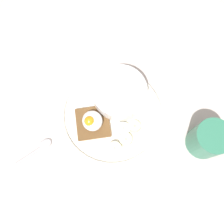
% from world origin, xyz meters
% --- Properties ---
extents(ground_plane, '(1.20, 1.20, 0.02)m').
position_xyz_m(ground_plane, '(0.00, 0.00, 0.01)').
color(ground_plane, beige).
rests_on(ground_plane, ground).
extents(plate, '(0.27, 0.27, 0.02)m').
position_xyz_m(plate, '(0.00, 0.00, 0.03)').
color(plate, white).
rests_on(plate, ground_plane).
extents(oatmeal_bowl, '(0.14, 0.14, 0.06)m').
position_xyz_m(oatmeal_bowl, '(0.03, -0.04, 0.06)').
color(oatmeal_bowl, white).
rests_on(oatmeal_bowl, plate).
extents(toast_slice, '(0.11, 0.11, 0.01)m').
position_xyz_m(toast_slice, '(0.00, 0.06, 0.04)').
color(toast_slice, brown).
rests_on(toast_slice, plate).
extents(poached_egg, '(0.05, 0.05, 0.04)m').
position_xyz_m(poached_egg, '(0.00, 0.06, 0.06)').
color(poached_egg, white).
rests_on(poached_egg, toast_slice).
extents(banana_slice_front, '(0.05, 0.05, 0.02)m').
position_xyz_m(banana_slice_front, '(-0.08, 0.00, 0.04)').
color(banana_slice_front, '#F0EABB').
rests_on(banana_slice_front, plate).
extents(banana_slice_left, '(0.05, 0.05, 0.01)m').
position_xyz_m(banana_slice_left, '(-0.05, -0.01, 0.04)').
color(banana_slice_left, '#F3EBBE').
rests_on(banana_slice_left, plate).
extents(banana_slice_back, '(0.05, 0.04, 0.02)m').
position_xyz_m(banana_slice_back, '(-0.09, 0.04, 0.04)').
color(banana_slice_back, '#F2ECBB').
rests_on(banana_slice_back, plate).
extents(banana_slice_right, '(0.04, 0.04, 0.02)m').
position_xyz_m(banana_slice_right, '(-0.06, -0.04, 0.04)').
color(banana_slice_right, beige).
rests_on(banana_slice_right, plate).
extents(coffee_mug, '(0.09, 0.09, 0.09)m').
position_xyz_m(coffee_mug, '(-0.17, -0.17, 0.07)').
color(coffee_mug, '#327D5E').
rests_on(coffee_mug, ground_plane).
extents(spoon, '(0.03, 0.11, 0.01)m').
position_xyz_m(spoon, '(0.01, 0.21, 0.02)').
color(spoon, silver).
rests_on(spoon, ground_plane).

